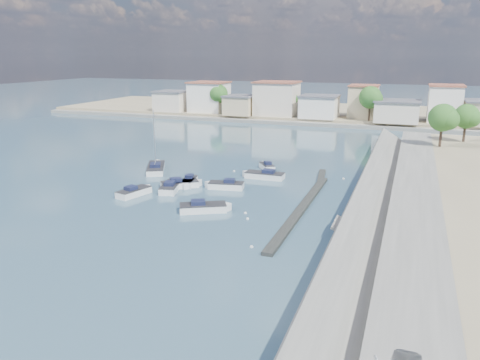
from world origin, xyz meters
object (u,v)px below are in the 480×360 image
at_px(motorboat_e, 135,192).
at_px(motorboat_h, 205,208).
at_px(motorboat_a, 171,187).
at_px(motorboat_g, 188,182).
at_px(motorboat_c, 263,175).
at_px(motorboat_d, 224,186).
at_px(motorboat_f, 267,167).
at_px(motorboat_b, 182,184).
at_px(sailboat, 156,168).

xyz_separation_m(motorboat_e, motorboat_h, (10.36, -2.55, 0.00)).
relative_size(motorboat_a, motorboat_e, 1.11).
height_order(motorboat_g, motorboat_h, same).
distance_m(motorboat_a, motorboat_c, 12.98).
bearing_deg(motorboat_d, motorboat_f, 80.32).
xyz_separation_m(motorboat_a, motorboat_g, (1.06, 2.62, 0.00)).
bearing_deg(motorboat_f, motorboat_g, -120.19).
relative_size(motorboat_a, motorboat_d, 1.10).
xyz_separation_m(motorboat_d, motorboat_f, (1.98, 11.62, 0.00)).
distance_m(motorboat_b, motorboat_h, 10.06).
bearing_deg(motorboat_e, motorboat_a, 49.26).
relative_size(motorboat_b, motorboat_h, 0.89).
bearing_deg(sailboat, motorboat_e, -71.40).
bearing_deg(motorboat_h, motorboat_e, 166.18).
bearing_deg(motorboat_a, motorboat_g, 68.00).
bearing_deg(motorboat_a, motorboat_h, -39.23).
distance_m(motorboat_a, sailboat, 10.71).
height_order(motorboat_h, sailboat, sailboat).
distance_m(motorboat_c, motorboat_f, 5.20).
xyz_separation_m(motorboat_f, motorboat_g, (-6.88, -11.83, 0.00)).
bearing_deg(motorboat_a, motorboat_b, 65.56).
distance_m(motorboat_e, sailboat, 12.30).
height_order(motorboat_b, motorboat_g, same).
relative_size(motorboat_e, motorboat_f, 1.34).
bearing_deg(motorboat_c, motorboat_d, -114.88).
distance_m(motorboat_a, motorboat_b, 1.63).
xyz_separation_m(motorboat_d, motorboat_g, (-4.90, -0.21, 0.00)).
height_order(motorboat_d, motorboat_e, same).
bearing_deg(motorboat_e, motorboat_g, 56.39).
bearing_deg(motorboat_h, motorboat_b, 131.75).
xyz_separation_m(motorboat_g, sailboat, (-7.97, 5.57, 0.03)).
xyz_separation_m(motorboat_b, sailboat, (-7.59, 6.70, 0.03)).
bearing_deg(motorboat_d, sailboat, 157.41).
relative_size(motorboat_c, sailboat, 0.65).
relative_size(motorboat_b, motorboat_g, 1.06).
xyz_separation_m(motorboat_c, motorboat_h, (-1.62, -15.38, -0.00)).
bearing_deg(motorboat_b, motorboat_g, 71.32).
xyz_separation_m(motorboat_h, sailboat, (-14.28, 14.20, 0.03)).
distance_m(motorboat_a, motorboat_e, 4.58).
bearing_deg(motorboat_a, motorboat_e, -130.74).
distance_m(motorboat_f, motorboat_h, 20.47).
distance_m(motorboat_b, motorboat_e, 6.16).
bearing_deg(sailboat, motorboat_c, 4.23).
bearing_deg(motorboat_g, sailboat, 145.07).
relative_size(motorboat_e, motorboat_h, 0.92).
xyz_separation_m(motorboat_b, motorboat_d, (5.28, 1.35, -0.00)).
bearing_deg(sailboat, motorboat_g, -34.93).
bearing_deg(motorboat_h, motorboat_c, 84.00).
bearing_deg(motorboat_h, motorboat_g, 126.16).
xyz_separation_m(motorboat_c, motorboat_g, (-7.93, -6.74, 0.00)).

